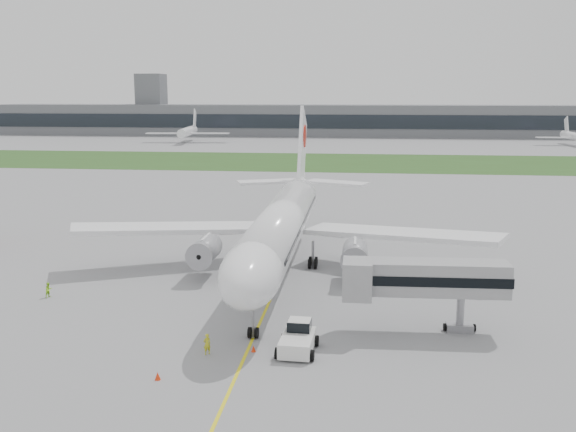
# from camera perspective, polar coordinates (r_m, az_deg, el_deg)

# --- Properties ---
(ground) EXTENTS (600.00, 600.00, 0.00)m
(ground) POSITION_cam_1_polar(r_m,az_deg,el_deg) (67.39, -0.97, -6.08)
(ground) COLOR #959698
(ground) RESTS_ON ground
(apron_markings) EXTENTS (70.00, 70.00, 0.04)m
(apron_markings) POSITION_cam_1_polar(r_m,az_deg,el_deg) (62.67, -1.57, -7.41)
(apron_markings) COLOR yellow
(apron_markings) RESTS_ON ground
(grass_strip) EXTENTS (600.00, 50.00, 0.02)m
(grass_strip) POSITION_cam_1_polar(r_m,az_deg,el_deg) (185.12, 3.92, 4.82)
(grass_strip) COLOR #2E4E1D
(grass_strip) RESTS_ON ground
(terminal_building) EXTENTS (320.00, 22.30, 14.00)m
(terminal_building) POSITION_cam_1_polar(r_m,az_deg,el_deg) (294.14, 4.96, 8.45)
(terminal_building) COLOR slate
(terminal_building) RESTS_ON ground
(control_tower) EXTENTS (12.00, 12.00, 56.00)m
(control_tower) POSITION_cam_1_polar(r_m,az_deg,el_deg) (312.45, -11.91, 7.12)
(control_tower) COLOR slate
(control_tower) RESTS_ON ground
(airliner) EXTENTS (48.13, 53.95, 17.88)m
(airliner) POSITION_cam_1_polar(r_m,az_deg,el_deg) (70.68, -0.46, -0.53)
(airliner) COLOR white
(airliner) RESTS_ON ground
(pushback_tug) EXTENTS (3.12, 4.46, 2.22)m
(pushback_tug) POSITION_cam_1_polar(r_m,az_deg,el_deg) (50.51, 0.89, -10.80)
(pushback_tug) COLOR white
(pushback_tug) RESTS_ON ground
(jet_bridge) EXTENTS (13.60, 4.31, 6.29)m
(jet_bridge) POSITION_cam_1_polar(r_m,az_deg,el_deg) (54.04, 11.60, -5.48)
(jet_bridge) COLOR gray
(jet_bridge) RESTS_ON ground
(safety_cone_left) EXTENTS (0.42, 0.42, 0.58)m
(safety_cone_left) POSITION_cam_1_polar(r_m,az_deg,el_deg) (46.96, -11.51, -13.75)
(safety_cone_left) COLOR red
(safety_cone_left) RESTS_ON ground
(safety_cone_right) EXTENTS (0.37, 0.37, 0.51)m
(safety_cone_right) POSITION_cam_1_polar(r_m,az_deg,el_deg) (50.66, -3.08, -11.68)
(safety_cone_right) COLOR red
(safety_cone_right) RESTS_ON ground
(ground_crew_near) EXTENTS (0.72, 0.69, 1.65)m
(ground_crew_near) POSITION_cam_1_polar(r_m,az_deg,el_deg) (50.32, -7.21, -11.22)
(ground_crew_near) COLOR gold
(ground_crew_near) RESTS_ON ground
(ground_crew_far) EXTENTS (0.83, 0.91, 1.51)m
(ground_crew_far) POSITION_cam_1_polar(r_m,az_deg,el_deg) (67.17, -20.50, -6.18)
(ground_crew_far) COLOR #A5F128
(ground_crew_far) RESTS_ON ground
(distant_aircraft_left) EXTENTS (35.55, 32.11, 12.53)m
(distant_aircraft_left) POSITION_cam_1_polar(r_m,az_deg,el_deg) (259.04, -8.88, 6.47)
(distant_aircraft_left) COLOR white
(distant_aircraft_left) RESTS_ON ground
(distant_aircraft_right) EXTENTS (26.98, 23.86, 10.23)m
(distant_aircraft_right) POSITION_cam_1_polar(r_m,az_deg,el_deg) (263.80, 23.98, 5.74)
(distant_aircraft_right) COLOR white
(distant_aircraft_right) RESTS_ON ground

